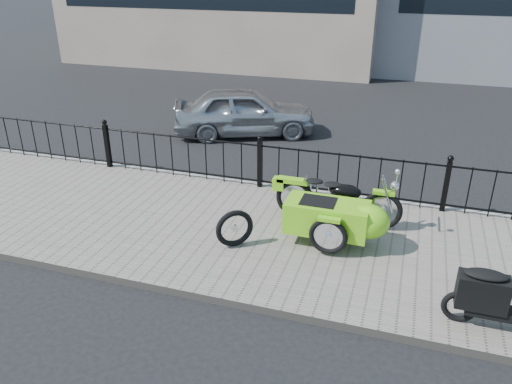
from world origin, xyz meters
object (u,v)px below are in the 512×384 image
(motorcycle_sidecar, at_px, (339,214))
(sedan_car, at_px, (244,111))
(scooter, at_px, (505,300))
(spare_tire, at_px, (235,228))

(motorcycle_sidecar, height_order, sedan_car, sedan_car)
(motorcycle_sidecar, xyz_separation_m, sedan_car, (-3.37, 5.07, 0.04))
(scooter, distance_m, spare_tire, 3.90)
(motorcycle_sidecar, bearing_deg, spare_tire, -156.01)
(spare_tire, relative_size, sedan_car, 0.17)
(spare_tire, distance_m, sedan_car, 6.04)
(spare_tire, bearing_deg, motorcycle_sidecar, 23.99)
(motorcycle_sidecar, relative_size, sedan_car, 0.61)
(scooter, height_order, sedan_car, sedan_car)
(motorcycle_sidecar, xyz_separation_m, scooter, (2.26, -1.54, -0.04))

